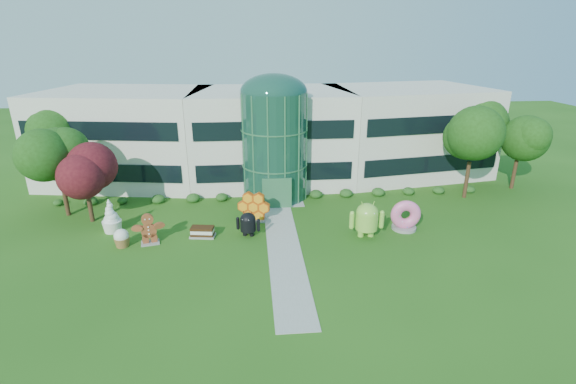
{
  "coord_description": "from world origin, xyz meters",
  "views": [
    {
      "loc": [
        -2.14,
        -25.5,
        14.39
      ],
      "look_at": [
        0.71,
        6.0,
        2.6
      ],
      "focal_mm": 26.0,
      "sensor_mm": 36.0,
      "label": 1
    }
  ],
  "objects_px": {
    "android_green": "(367,217)",
    "android_black": "(248,222)",
    "gingerbread": "(149,229)",
    "donut": "(405,215)"
  },
  "relations": [
    {
      "from": "android_green",
      "to": "gingerbread",
      "type": "height_order",
      "value": "android_green"
    },
    {
      "from": "donut",
      "to": "gingerbread",
      "type": "height_order",
      "value": "donut"
    },
    {
      "from": "android_black",
      "to": "donut",
      "type": "bearing_deg",
      "value": 17.38
    },
    {
      "from": "android_green",
      "to": "donut",
      "type": "distance_m",
      "value": 3.52
    },
    {
      "from": "android_green",
      "to": "android_black",
      "type": "height_order",
      "value": "android_green"
    },
    {
      "from": "android_green",
      "to": "gingerbread",
      "type": "xyz_separation_m",
      "value": [
        -16.26,
        0.24,
        -0.37
      ]
    },
    {
      "from": "android_green",
      "to": "donut",
      "type": "bearing_deg",
      "value": 18.27
    },
    {
      "from": "gingerbread",
      "to": "donut",
      "type": "bearing_deg",
      "value": -11.58
    },
    {
      "from": "android_green",
      "to": "donut",
      "type": "height_order",
      "value": "android_green"
    },
    {
      "from": "donut",
      "to": "gingerbread",
      "type": "xyz_separation_m",
      "value": [
        -19.63,
        -0.72,
        -0.05
      ]
    }
  ]
}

